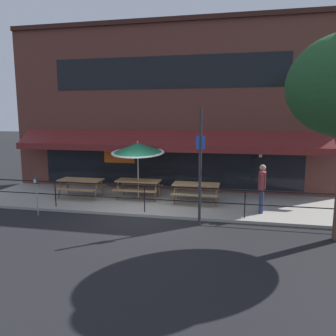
% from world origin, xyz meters
% --- Properties ---
extents(ground_plane, '(120.00, 120.00, 0.00)m').
position_xyz_m(ground_plane, '(0.00, 0.00, 0.00)').
color(ground_plane, black).
extents(patio_deck, '(15.00, 4.00, 0.10)m').
position_xyz_m(patio_deck, '(0.00, 2.00, 0.05)').
color(patio_deck, '#9E998E').
rests_on(patio_deck, ground).
extents(restaurant_building, '(15.00, 1.60, 7.66)m').
position_xyz_m(restaurant_building, '(0.00, 4.22, 3.80)').
color(restaurant_building, brown).
rests_on(restaurant_building, ground).
extents(patio_railing, '(13.84, 0.04, 0.97)m').
position_xyz_m(patio_railing, '(0.00, 0.30, 0.80)').
color(patio_railing, black).
rests_on(patio_railing, patio_deck).
extents(picnic_table_left, '(1.80, 1.42, 0.76)m').
position_xyz_m(picnic_table_left, '(-3.20, 1.86, 0.71)').
color(picnic_table_left, '#997047').
rests_on(picnic_table_left, patio_deck).
extents(picnic_table_centre, '(1.80, 1.42, 0.76)m').
position_xyz_m(picnic_table_centre, '(-0.78, 2.18, 0.71)').
color(picnic_table_centre, '#997047').
rests_on(picnic_table_centre, patio_deck).
extents(picnic_table_right, '(1.80, 1.42, 0.76)m').
position_xyz_m(picnic_table_right, '(1.63, 1.94, 0.71)').
color(picnic_table_right, '#997047').
rests_on(picnic_table_right, patio_deck).
extents(patio_umbrella_centre, '(2.14, 2.14, 2.39)m').
position_xyz_m(patio_umbrella_centre, '(-0.78, 2.15, 2.18)').
color(patio_umbrella_centre, '#B7B2A8').
rests_on(patio_umbrella_centre, patio_deck).
extents(pedestrian_walking, '(0.28, 0.62, 1.71)m').
position_xyz_m(pedestrian_walking, '(4.03, 1.08, 1.06)').
color(pedestrian_walking, navy).
rests_on(pedestrian_walking, patio_deck).
extents(parking_meter_near, '(0.15, 0.16, 1.42)m').
position_xyz_m(parking_meter_near, '(-3.62, -0.59, 1.15)').
color(parking_meter_near, gray).
rests_on(parking_meter_near, ground).
extents(street_sign_pole, '(0.28, 0.09, 3.69)m').
position_xyz_m(street_sign_pole, '(2.03, -0.45, 1.90)').
color(street_sign_pole, '#2D2D33').
rests_on(street_sign_pole, ground).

